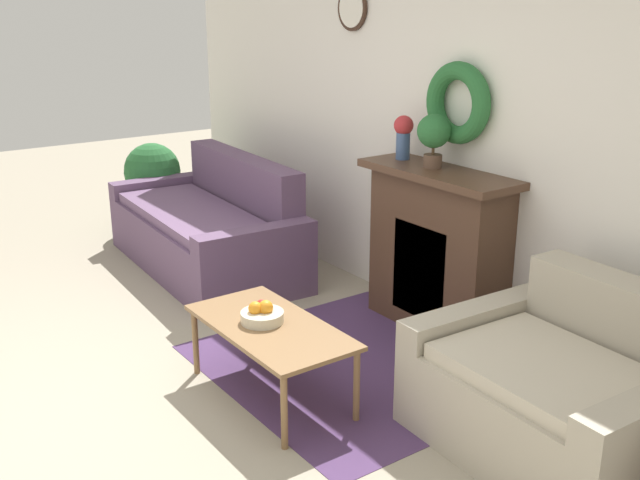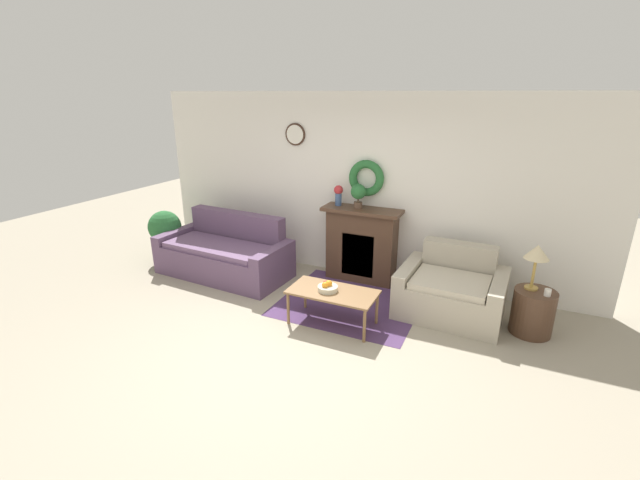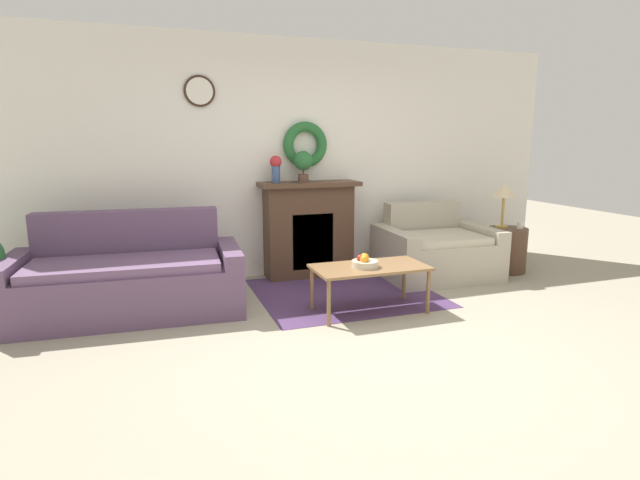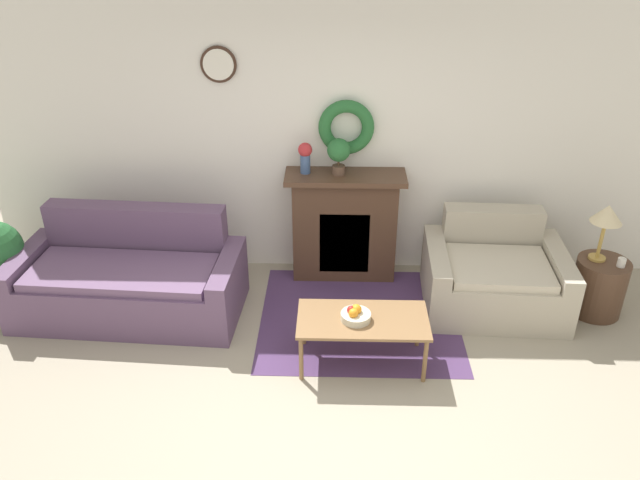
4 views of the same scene
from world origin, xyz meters
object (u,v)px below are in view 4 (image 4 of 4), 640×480
object	(u,v)px
couch_left	(130,279)
potted_plant_on_mantel	(339,152)
fruit_bowl	(355,314)
mug	(621,262)
side_table_by_loveseat	(599,287)
coffee_table	(363,323)
table_lamp	(607,216)
loveseat_right	(494,276)
vase_on_mantel_left	(305,156)
fireplace	(344,225)

from	to	relation	value
couch_left	potted_plant_on_mantel	world-z (taller)	potted_plant_on_mantel
fruit_bowl	mug	world-z (taller)	mug
couch_left	side_table_by_loveseat	bearing A→B (deg)	4.34
coffee_table	table_lamp	world-z (taller)	table_lamp
potted_plant_on_mantel	mug	bearing A→B (deg)	-15.07
side_table_by_loveseat	potted_plant_on_mantel	bearing A→B (deg)	166.12
table_lamp	mug	size ratio (longest dim) A/B	6.59
loveseat_right	mug	size ratio (longest dim) A/B	16.12
potted_plant_on_mantel	table_lamp	bearing A→B (deg)	-13.13
loveseat_right	mug	world-z (taller)	loveseat_right
side_table_by_loveseat	fruit_bowl	bearing A→B (deg)	-160.41
side_table_by_loveseat	potted_plant_on_mantel	distance (m)	2.69
side_table_by_loveseat	vase_on_mantel_left	xyz separation A→B (m)	(-2.71, 0.61, 1.01)
fireplace	fruit_bowl	size ratio (longest dim) A/B	4.74
couch_left	side_table_by_loveseat	distance (m)	4.30
table_lamp	mug	distance (m)	0.44
table_lamp	mug	xyz separation A→B (m)	(0.16, -0.13, -0.39)
loveseat_right	coffee_table	bearing A→B (deg)	-141.87
fireplace	side_table_by_loveseat	xyz separation A→B (m)	(2.33, -0.61, -0.29)
couch_left	mug	xyz separation A→B (m)	(4.40, -0.01, 0.26)
coffee_table	potted_plant_on_mantel	bearing A→B (deg)	98.54
side_table_by_loveseat	table_lamp	world-z (taller)	table_lamp
couch_left	mug	world-z (taller)	couch_left
loveseat_right	fruit_bowl	xyz separation A→B (m)	(-1.32, -0.91, 0.18)
couch_left	fruit_bowl	bearing A→B (deg)	-16.24
coffee_table	potted_plant_on_mantel	xyz separation A→B (m)	(-0.21, 1.38, 0.93)
fireplace	potted_plant_on_mantel	world-z (taller)	potted_plant_on_mantel
mug	potted_plant_on_mantel	bearing A→B (deg)	164.93
table_lamp	fireplace	bearing A→B (deg)	166.15
loveseat_right	coffee_table	distance (m)	1.54
fruit_bowl	table_lamp	size ratio (longest dim) A/B	0.45
couch_left	potted_plant_on_mantel	distance (m)	2.25
fireplace	couch_left	world-z (taller)	fireplace
fruit_bowl	potted_plant_on_mantel	bearing A→B (deg)	95.93
couch_left	table_lamp	size ratio (longest dim) A/B	3.88
table_lamp	loveseat_right	bearing A→B (deg)	176.02
mug	potted_plant_on_mantel	size ratio (longest dim) A/B	0.23
fruit_bowl	table_lamp	xyz separation A→B (m)	(2.19, 0.85, 0.48)
couch_left	coffee_table	bearing A→B (deg)	-15.39
mug	vase_on_mantel_left	distance (m)	2.98
vase_on_mantel_left	fireplace	bearing A→B (deg)	-0.83
loveseat_right	table_lamp	bearing A→B (deg)	-1.39
table_lamp	potted_plant_on_mantel	xyz separation A→B (m)	(-2.34, 0.55, 0.36)
couch_left	table_lamp	world-z (taller)	table_lamp
fireplace	potted_plant_on_mantel	distance (m)	0.77
potted_plant_on_mantel	side_table_by_loveseat	bearing A→B (deg)	-13.88
fruit_bowl	side_table_by_loveseat	world-z (taller)	fruit_bowl
potted_plant_on_mantel	couch_left	bearing A→B (deg)	-160.71
fireplace	potted_plant_on_mantel	bearing A→B (deg)	-167.89
coffee_table	mug	size ratio (longest dim) A/B	12.98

